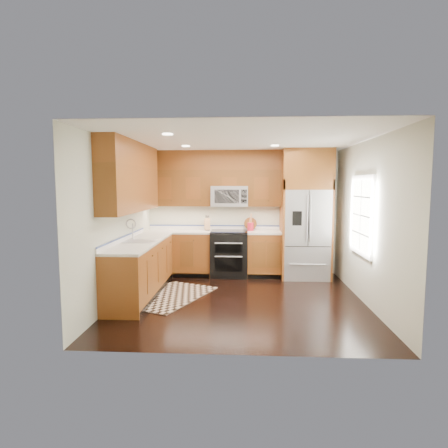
# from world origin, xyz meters

# --- Properties ---
(ground) EXTENTS (4.00, 4.00, 0.00)m
(ground) POSITION_xyz_m (0.00, 0.00, 0.00)
(ground) COLOR black
(ground) RESTS_ON ground
(wall_back) EXTENTS (4.00, 0.02, 2.60)m
(wall_back) POSITION_xyz_m (0.00, 2.00, 1.30)
(wall_back) COLOR beige
(wall_back) RESTS_ON ground
(wall_left) EXTENTS (0.02, 4.00, 2.60)m
(wall_left) POSITION_xyz_m (-2.00, 0.00, 1.30)
(wall_left) COLOR beige
(wall_left) RESTS_ON ground
(wall_right) EXTENTS (0.02, 4.00, 2.60)m
(wall_right) POSITION_xyz_m (2.00, 0.00, 1.30)
(wall_right) COLOR beige
(wall_right) RESTS_ON ground
(window) EXTENTS (0.04, 1.10, 1.30)m
(window) POSITION_xyz_m (1.98, 0.20, 1.40)
(window) COLOR white
(window) RESTS_ON ground
(base_cabinets) EXTENTS (2.85, 3.00, 0.90)m
(base_cabinets) POSITION_xyz_m (-1.23, 0.90, 0.45)
(base_cabinets) COLOR brown
(base_cabinets) RESTS_ON ground
(countertop) EXTENTS (2.86, 3.01, 0.04)m
(countertop) POSITION_xyz_m (-1.09, 1.01, 0.92)
(countertop) COLOR beige
(countertop) RESTS_ON base_cabinets
(upper_cabinets) EXTENTS (2.85, 3.00, 1.15)m
(upper_cabinets) POSITION_xyz_m (-1.15, 1.09, 2.02)
(upper_cabinets) COLOR brown
(upper_cabinets) RESTS_ON ground
(range) EXTENTS (0.76, 0.67, 0.95)m
(range) POSITION_xyz_m (-0.25, 1.67, 0.47)
(range) COLOR black
(range) RESTS_ON ground
(microwave) EXTENTS (0.76, 0.40, 0.42)m
(microwave) POSITION_xyz_m (-0.25, 1.80, 1.66)
(microwave) COLOR #B2B2B7
(microwave) RESTS_ON ground
(refrigerator) EXTENTS (0.98, 0.75, 2.60)m
(refrigerator) POSITION_xyz_m (1.30, 1.63, 1.30)
(refrigerator) COLOR #B2B2B7
(refrigerator) RESTS_ON ground
(sink_faucet) EXTENTS (0.54, 0.44, 0.37)m
(sink_faucet) POSITION_xyz_m (-1.73, 0.23, 0.99)
(sink_faucet) COLOR #B2B2B7
(sink_faucet) RESTS_ON countertop
(rug) EXTENTS (1.55, 1.90, 0.01)m
(rug) POSITION_xyz_m (-1.20, 0.15, 0.01)
(rug) COLOR black
(rug) RESTS_ON ground
(knife_block) EXTENTS (0.14, 0.17, 0.31)m
(knife_block) POSITION_xyz_m (-0.72, 1.83, 1.07)
(knife_block) COLOR #A98052
(knife_block) RESTS_ON countertop
(utensil_crock) EXTENTS (0.13, 0.13, 0.36)m
(utensil_crock) POSITION_xyz_m (0.19, 1.77, 1.06)
(utensil_crock) COLOR #B8162D
(utensil_crock) RESTS_ON countertop
(cutting_board) EXTENTS (0.29, 0.29, 0.02)m
(cutting_board) POSITION_xyz_m (0.19, 1.94, 0.95)
(cutting_board) COLOR brown
(cutting_board) RESTS_ON countertop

